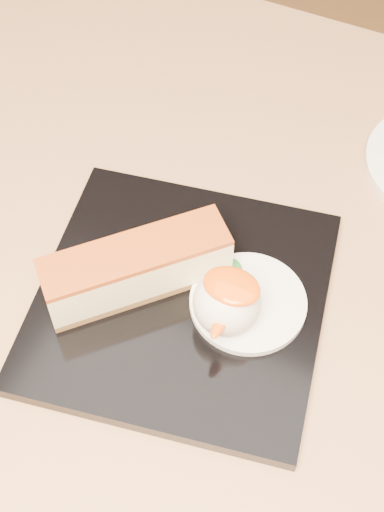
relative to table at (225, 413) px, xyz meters
The scene contains 7 objects.
table is the anchor object (origin of this frame).
dessert_plate 0.17m from the table, behind, with size 0.22×0.22×0.01m, color black.
cheesecake 0.21m from the table, behind, with size 0.13×0.13×0.05m.
cream_smear 0.17m from the table, 82.71° to the left, with size 0.09×0.09×0.01m, color white.
ice_cream_scoop 0.19m from the table, 167.36° to the left, with size 0.05×0.05×0.05m, color white.
mango_sauce 0.21m from the table, 145.31° to the left, with size 0.04×0.03×0.01m, color #FF5708.
mint_sprig 0.18m from the table, 120.24° to the left, with size 0.03×0.02×0.00m.
Camera 1 is at (0.09, -0.25, 1.20)m, focal length 50.00 mm.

